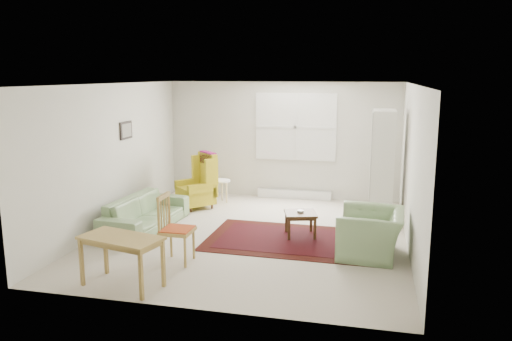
% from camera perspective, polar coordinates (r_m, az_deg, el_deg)
% --- Properties ---
extents(room, '(5.04, 5.54, 2.51)m').
position_cam_1_polar(room, '(8.32, -0.01, 1.28)').
color(room, '#BDB3A1').
rests_on(room, ground).
extents(rug, '(2.75, 1.79, 0.03)m').
position_cam_1_polar(rug, '(8.20, 4.03, -7.86)').
color(rug, black).
rests_on(rug, ground).
extents(sofa, '(0.91, 1.99, 0.78)m').
position_cam_1_polar(sofa, '(8.88, -12.54, -4.07)').
color(sofa, '#718E5F').
rests_on(sofa, ground).
extents(armchair, '(0.98, 1.11, 0.82)m').
position_cam_1_polar(armchair, '(7.60, 13.01, -6.50)').
color(armchair, '#718E5F').
rests_on(armchair, ground).
extents(wingback_chair, '(0.94, 0.94, 1.12)m').
position_cam_1_polar(wingback_chair, '(10.05, -6.94, -1.15)').
color(wingback_chair, gold).
rests_on(wingback_chair, ground).
extents(coffee_table, '(0.62, 0.62, 0.41)m').
position_cam_1_polar(coffee_table, '(8.35, 5.08, -6.13)').
color(coffee_table, '#442914').
rests_on(coffee_table, ground).
extents(stool, '(0.46, 0.46, 0.48)m').
position_cam_1_polar(stool, '(10.51, -3.95, -2.34)').
color(stool, white).
rests_on(stool, ground).
extents(cabinet, '(0.43, 0.81, 2.01)m').
position_cam_1_polar(cabinet, '(9.57, 14.23, 0.71)').
color(cabinet, white).
rests_on(cabinet, ground).
extents(desk, '(1.13, 0.74, 0.66)m').
position_cam_1_polar(desk, '(6.62, -15.05, -10.02)').
color(desk, '#AB8B45').
rests_on(desk, ground).
extents(desk_chair, '(0.44, 0.44, 0.99)m').
position_cam_1_polar(desk_chair, '(7.21, -8.98, -6.61)').
color(desk_chair, '#AB8B45').
rests_on(desk_chair, ground).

